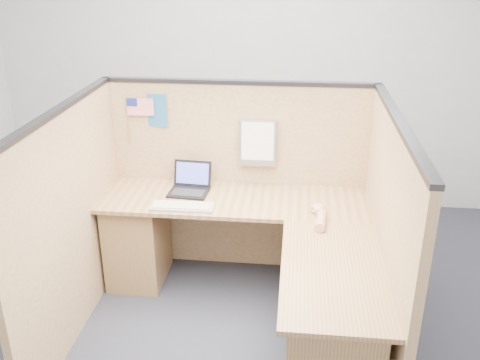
# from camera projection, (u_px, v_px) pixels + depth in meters

# --- Properties ---
(floor) EXTENTS (5.00, 5.00, 0.00)m
(floor) POSITION_uv_depth(u_px,v_px,m) (223.00, 340.00, 3.57)
(floor) COLOR black
(floor) RESTS_ON ground
(wall_back) EXTENTS (5.00, 0.00, 5.00)m
(wall_back) POSITION_uv_depth(u_px,v_px,m) (253.00, 65.00, 5.07)
(wall_back) COLOR #9B9CA0
(wall_back) RESTS_ON floor
(cubicle_partitions) EXTENTS (2.06, 1.83, 1.53)m
(cubicle_partitions) POSITION_uv_depth(u_px,v_px,m) (230.00, 209.00, 3.65)
(cubicle_partitions) COLOR olive
(cubicle_partitions) RESTS_ON floor
(l_desk) EXTENTS (1.95, 1.75, 0.73)m
(l_desk) POSITION_uv_depth(u_px,v_px,m) (254.00, 268.00, 3.65)
(l_desk) COLOR brown
(l_desk) RESTS_ON floor
(laptop) EXTENTS (0.30, 0.29, 0.21)m
(laptop) POSITION_uv_depth(u_px,v_px,m) (190.00, 184.00, 4.01)
(laptop) COLOR black
(laptop) RESTS_ON l_desk
(keyboard) EXTENTS (0.45, 0.16, 0.03)m
(keyboard) POSITION_uv_depth(u_px,v_px,m) (182.00, 207.00, 3.74)
(keyboard) COLOR gray
(keyboard) RESTS_ON l_desk
(mouse) EXTENTS (0.11, 0.09, 0.04)m
(mouse) POSITION_uv_depth(u_px,v_px,m) (318.00, 210.00, 3.68)
(mouse) COLOR silver
(mouse) RESTS_ON l_desk
(hand_forearm) EXTENTS (0.10, 0.34, 0.07)m
(hand_forearm) POSITION_uv_depth(u_px,v_px,m) (320.00, 216.00, 3.56)
(hand_forearm) COLOR tan
(hand_forearm) RESTS_ON l_desk
(blue_poster) EXTENTS (0.19, 0.03, 0.25)m
(blue_poster) POSITION_uv_depth(u_px,v_px,m) (155.00, 110.00, 4.01)
(blue_poster) COLOR #215D97
(blue_poster) RESTS_ON cubicle_partitions
(american_flag) EXTENTS (0.21, 0.01, 0.36)m
(american_flag) POSITION_uv_depth(u_px,v_px,m) (137.00, 109.00, 4.00)
(american_flag) COLOR olive
(american_flag) RESTS_ON cubicle_partitions
(file_holder) EXTENTS (0.27, 0.05, 0.35)m
(file_holder) POSITION_uv_depth(u_px,v_px,m) (258.00, 143.00, 3.99)
(file_holder) COLOR slate
(file_holder) RESTS_ON cubicle_partitions
(paper_left) EXTENTS (0.22, 0.03, 0.28)m
(paper_left) POSITION_uv_depth(u_px,v_px,m) (262.00, 147.00, 4.03)
(paper_left) COLOR white
(paper_left) RESTS_ON cubicle_partitions
(paper_right) EXTENTS (0.20, 0.01, 0.25)m
(paper_right) POSITION_uv_depth(u_px,v_px,m) (262.00, 142.00, 4.01)
(paper_right) COLOR white
(paper_right) RESTS_ON cubicle_partitions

